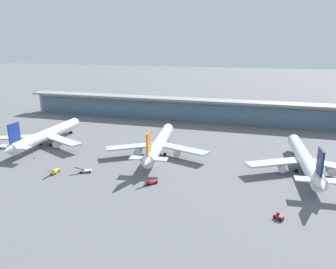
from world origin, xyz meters
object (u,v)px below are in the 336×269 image
Objects in this scene: safety_cone_alpha at (34,158)px; service_truck_by_tail_red at (151,182)px; service_truck_under_wing_white at (85,171)px; airliner_centre_stand at (159,143)px; airliner_left_stand at (46,135)px; service_truck_near_nose_yellow at (55,171)px; airliner_right_stand at (305,159)px; service_truck_mid_apron_red at (279,217)px.

service_truck_by_tail_red is at bearing -10.99° from safety_cone_alpha.
service_truck_under_wing_white is at bearing -15.35° from safety_cone_alpha.
airliner_centre_stand is 37.84m from service_truck_under_wing_white.
airliner_left_stand is 75.15m from service_truck_by_tail_red.
airliner_centre_stand is 48.41m from service_truck_near_nose_yellow.
service_truck_under_wing_white is at bearing 19.98° from service_truck_near_nose_yellow.
airliner_right_stand is 102.54m from service_truck_near_nose_yellow.
service_truck_mid_apron_red reaches higher than safety_cone_alpha.
airliner_left_stand is 10.61× the size of service_truck_by_tail_red.
service_truck_by_tail_red is at bearing 163.81° from service_truck_mid_apron_red.
airliner_right_stand is at bearing 75.15° from service_truck_mid_apron_red.
service_truck_near_nose_yellow is 23.68m from safety_cone_alpha.
service_truck_under_wing_white is at bearing -36.19° from airliner_left_stand.
safety_cone_alpha is at bearing -158.01° from airliner_centre_stand.
service_truck_mid_apron_red is at bearing -8.05° from service_truck_near_nose_yellow.
service_truck_mid_apron_red is (52.76, -46.68, -4.46)m from airliner_centre_stand.
service_truck_near_nose_yellow is 1.15× the size of service_truck_by_tail_red.
service_truck_near_nose_yellow is 87.34m from service_truck_mid_apron_red.
airliner_right_stand is (124.78, -1.85, 0.00)m from airliner_left_stand.
service_truck_near_nose_yellow is at bearing -162.70° from airliner_right_stand.
airliner_centre_stand is at bearing 102.50° from service_truck_by_tail_red.
safety_cone_alpha is at bearing -171.46° from airliner_right_stand.
service_truck_under_wing_white and service_truck_by_tail_red have the same top height.
airliner_left_stand is at bearing 158.57° from service_truck_mid_apron_red.
service_truck_near_nose_yellow is 1.03× the size of service_truck_under_wing_white.
airliner_right_stand reaches higher than service_truck_mid_apron_red.
airliner_left_stand is 90.68× the size of safety_cone_alpha.
service_truck_near_nose_yellow is at bearing 171.95° from service_truck_mid_apron_red.
airliner_centre_stand reaches higher than service_truck_mid_apron_red.
airliner_centre_stand is at bearing 176.44° from airliner_right_stand.
service_truck_by_tail_red reaches higher than service_truck_mid_apron_red.
service_truck_under_wing_white is (11.48, 4.17, 0.00)m from service_truck_near_nose_yellow.
airliner_centre_stand is 90.79× the size of safety_cone_alpha.
airliner_centre_stand and airliner_right_stand have the same top height.
airliner_right_stand is 90.87× the size of safety_cone_alpha.
airliner_centre_stand is 9.24× the size of service_truck_near_nose_yellow.
service_truck_near_nose_yellow is 41.16m from service_truck_by_tail_red.
service_truck_mid_apron_red is (-11.32, -42.69, -4.46)m from airliner_right_stand.
service_truck_under_wing_white reaches higher than safety_cone_alpha.
airliner_left_stand and airliner_centre_stand have the same top height.
service_truck_under_wing_white reaches higher than service_truck_mid_apron_red.
airliner_right_stand is at bearing 27.53° from service_truck_by_tail_red.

